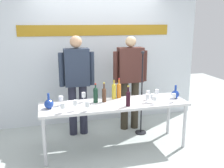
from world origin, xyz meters
TOP-DOWN VIEW (x-y plane):
  - ground_plane at (0.00, 0.00)m, footprint 10.00×10.00m
  - back_wall at (0.00, 1.29)m, footprint 4.18×0.11m
  - display_table at (0.00, 0.00)m, footprint 2.29×0.65m
  - decanter_blue_left at (-0.99, -0.00)m, footprint 0.14×0.14m
  - decanter_blue_right at (1.05, -0.00)m, footprint 0.13×0.13m
  - presenter_left at (-0.49, 0.68)m, footprint 0.61×0.22m
  - presenter_right at (0.49, 0.68)m, footprint 0.65×0.22m
  - wine_bottle_0 at (0.16, -0.20)m, footprint 0.07×0.07m
  - wine_bottle_1 at (0.06, 0.24)m, footprint 0.07×0.07m
  - wine_bottle_2 at (-0.14, 0.10)m, footprint 0.07×0.07m
  - wine_bottle_3 at (0.15, 0.26)m, footprint 0.07×0.07m
  - wine_bottle_4 at (-0.28, 0.11)m, footprint 0.07×0.07m
  - wine_glass_left_0 at (-0.46, 0.17)m, footprint 0.06×0.06m
  - wine_glass_left_1 at (-0.81, 0.11)m, footprint 0.07×0.07m
  - wine_glass_left_2 at (-0.63, -0.19)m, footprint 0.06×0.06m
  - wine_glass_left_3 at (-0.81, -0.24)m, footprint 0.07×0.07m
  - wine_glass_left_4 at (-0.47, -0.25)m, footprint 0.07×0.07m
  - wine_glass_right_0 at (0.50, -0.11)m, footprint 0.07×0.07m
  - wine_glass_right_1 at (0.57, -0.22)m, footprint 0.06×0.06m
  - wine_glass_right_2 at (0.59, -0.12)m, footprint 0.07×0.07m
  - wine_glass_right_3 at (0.75, 0.08)m, footprint 0.06×0.06m
  - wine_glass_right_4 at (0.57, 0.04)m, footprint 0.06×0.06m
  - wine_glass_right_5 at (0.92, -0.19)m, footprint 0.06×0.06m
  - microphone_stand at (0.62, 0.41)m, footprint 0.20×0.20m

SIDE VIEW (x-z plane):
  - ground_plane at x=0.00m, z-range 0.00..0.00m
  - microphone_stand at x=0.62m, z-range -0.25..1.26m
  - display_table at x=0.00m, z-range 0.32..1.07m
  - decanter_blue_right at x=1.05m, z-range 0.72..0.94m
  - decanter_blue_left at x=-0.99m, z-range 0.71..0.95m
  - wine_glass_right_1 at x=0.57m, z-range 0.78..0.91m
  - wine_glass_right_0 at x=0.50m, z-range 0.78..0.92m
  - wine_glass_left_4 at x=-0.47m, z-range 0.78..0.93m
  - wine_glass_right_2 at x=0.59m, z-range 0.79..0.93m
  - wine_glass_right_5 at x=0.92m, z-range 0.79..0.93m
  - wine_glass_right_3 at x=0.75m, z-range 0.79..0.93m
  - wine_glass_left_3 at x=-0.81m, z-range 0.79..0.93m
  - wine_glass_left_1 at x=-0.81m, z-range 0.79..0.94m
  - wine_glass_right_4 at x=0.57m, z-range 0.79..0.94m
  - wine_glass_left_0 at x=-0.46m, z-range 0.79..0.95m
  - wine_glass_left_2 at x=-0.63m, z-range 0.79..0.95m
  - wine_bottle_2 at x=-0.14m, z-range 0.73..1.04m
  - wine_bottle_4 at x=-0.28m, z-range 0.74..1.04m
  - wine_bottle_0 at x=0.16m, z-range 0.73..1.05m
  - wine_bottle_3 at x=0.15m, z-range 0.73..1.06m
  - wine_bottle_1 at x=0.06m, z-range 0.73..1.06m
  - presenter_right at x=0.49m, z-range 0.14..1.88m
  - presenter_left at x=-0.49m, z-range 0.13..1.90m
  - back_wall at x=0.00m, z-range 0.00..3.00m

